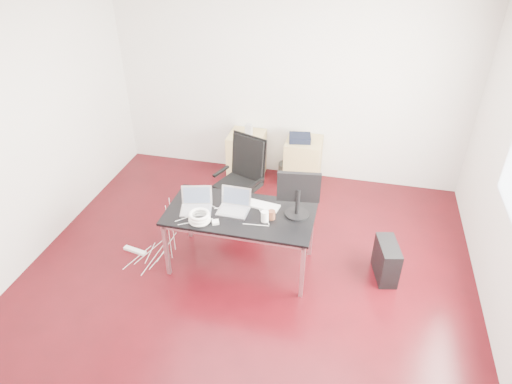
% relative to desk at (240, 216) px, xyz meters
% --- Properties ---
extents(room_shell, '(5.00, 5.00, 5.00)m').
position_rel_desk_xyz_m(room_shell, '(0.15, -0.29, 0.73)').
color(room_shell, '#32050A').
rests_on(room_shell, ground).
extents(desk, '(1.60, 0.80, 0.73)m').
position_rel_desk_xyz_m(desk, '(0.00, 0.00, 0.00)').
color(desk, black).
rests_on(desk, ground).
extents(office_chair, '(0.62, 0.63, 1.08)m').
position_rel_desk_xyz_m(office_chair, '(-0.24, 0.95, -0.07)').
color(office_chair, black).
rests_on(office_chair, ground).
extents(filing_cabinet_left, '(0.50, 0.50, 0.70)m').
position_rel_desk_xyz_m(filing_cabinet_left, '(-0.43, 1.93, -0.33)').
color(filing_cabinet_left, tan).
rests_on(filing_cabinet_left, ground).
extents(filing_cabinet_right, '(0.50, 0.50, 0.70)m').
position_rel_desk_xyz_m(filing_cabinet_right, '(0.42, 1.93, -0.33)').
color(filing_cabinet_right, tan).
rests_on(filing_cabinet_right, ground).
extents(pc_tower, '(0.30, 0.48, 0.44)m').
position_rel_desk_xyz_m(pc_tower, '(1.61, 0.18, -0.46)').
color(pc_tower, black).
rests_on(pc_tower, ground).
extents(wastebasket, '(0.32, 0.32, 0.28)m').
position_rel_desk_xyz_m(wastebasket, '(0.18, 1.95, -0.54)').
color(wastebasket, black).
rests_on(wastebasket, ground).
extents(power_strip, '(0.31, 0.12, 0.04)m').
position_rel_desk_xyz_m(power_strip, '(-1.30, -0.10, -0.66)').
color(power_strip, white).
rests_on(power_strip, ground).
extents(laptop_left, '(0.38, 0.33, 0.23)m').
position_rel_desk_xyz_m(laptop_left, '(-0.48, -0.04, 0.11)').
color(laptop_left, silver).
rests_on(laptop_left, desk).
extents(laptop_right, '(0.34, 0.26, 0.23)m').
position_rel_desk_xyz_m(laptop_right, '(-0.08, 0.04, 0.11)').
color(laptop_right, silver).
rests_on(laptop_right, desk).
extents(monitor, '(0.45, 0.26, 0.51)m').
position_rel_desk_xyz_m(monitor, '(0.60, 0.12, 0.34)').
color(monitor, black).
rests_on(monitor, desk).
extents(keyboard, '(0.46, 0.20, 0.02)m').
position_rel_desk_xyz_m(keyboard, '(0.18, 0.17, 0.06)').
color(keyboard, white).
rests_on(keyboard, desk).
extents(cup_white, '(0.08, 0.08, 0.12)m').
position_rel_desk_xyz_m(cup_white, '(0.29, -0.09, 0.11)').
color(cup_white, white).
rests_on(cup_white, desk).
extents(cup_brown, '(0.09, 0.09, 0.10)m').
position_rel_desk_xyz_m(cup_brown, '(0.35, -0.03, 0.10)').
color(cup_brown, brown).
rests_on(cup_brown, desk).
extents(cable_coil, '(0.24, 0.24, 0.11)m').
position_rel_desk_xyz_m(cable_coil, '(-0.37, -0.25, 0.11)').
color(cable_coil, white).
rests_on(cable_coil, desk).
extents(power_adapter, '(0.09, 0.09, 0.03)m').
position_rel_desk_xyz_m(power_adapter, '(-0.20, -0.25, 0.07)').
color(power_adapter, white).
rests_on(power_adapter, desk).
extents(speaker, '(0.10, 0.09, 0.18)m').
position_rel_desk_xyz_m(speaker, '(-0.38, 1.89, 0.11)').
color(speaker, '#9E9E9E').
rests_on(speaker, filing_cabinet_left).
extents(navy_garment, '(0.34, 0.29, 0.09)m').
position_rel_desk_xyz_m(navy_garment, '(0.36, 1.90, 0.07)').
color(navy_garment, black).
rests_on(navy_garment, filing_cabinet_right).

